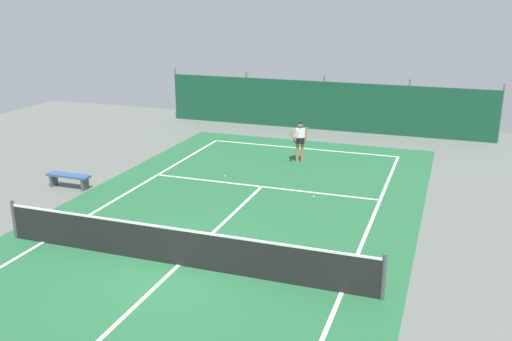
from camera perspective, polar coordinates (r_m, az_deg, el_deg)
name	(u,v)px	position (r m, az deg, el deg)	size (l,w,h in m)	color
ground_plane	(179,265)	(14.51, -7.74, -9.40)	(36.00, 36.00, 0.00)	slate
court_surface	(179,265)	(14.51, -7.74, -9.39)	(11.02, 26.60, 0.01)	#236038
tennis_net	(178,247)	(14.29, -7.82, -7.57)	(10.12, 0.10, 1.10)	black
back_fence	(325,115)	(28.98, 6.93, 5.58)	(16.30, 0.98, 2.70)	#14472D
tennis_player	(300,139)	(22.76, 4.43, 3.20)	(0.57, 0.83, 1.64)	#9E7051
tennis_ball_near_player	(224,176)	(21.04, -3.18, -0.58)	(0.07, 0.07, 0.07)	#CCDB33
tennis_ball_midcourt	(314,197)	(19.00, 5.81, -2.65)	(0.07, 0.07, 0.07)	#CCDB33
courtside_bench	(69,178)	(20.81, -18.27, -0.68)	(1.60, 0.40, 0.49)	#335184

